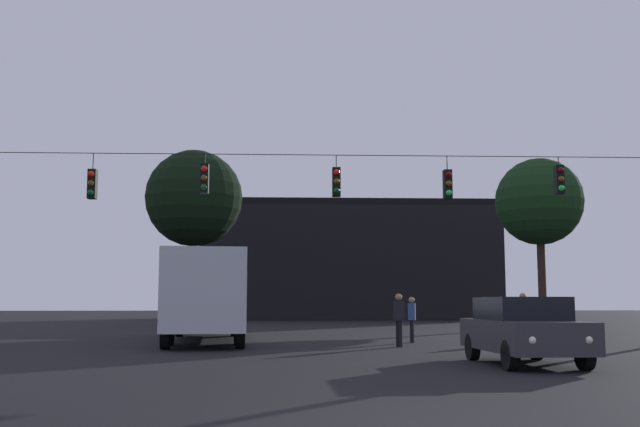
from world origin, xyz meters
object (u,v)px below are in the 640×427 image
at_px(car_near_right, 523,329).
at_px(tree_left_silhouette, 539,202).
at_px(pedestrian_crossing_left, 399,317).
at_px(pedestrian_crossing_center, 523,314).
at_px(pedestrian_crossing_right, 412,317).
at_px(city_bus, 206,289).
at_px(tree_behind_building, 194,199).

height_order(car_near_right, tree_left_silhouette, tree_left_silhouette).
relative_size(car_near_right, pedestrian_crossing_left, 2.64).
bearing_deg(pedestrian_crossing_left, pedestrian_crossing_center, 25.23).
bearing_deg(pedestrian_crossing_right, tree_left_silhouette, 56.89).
xyz_separation_m(pedestrian_crossing_left, pedestrian_crossing_right, (0.81, 2.41, -0.06)).
height_order(car_near_right, pedestrian_crossing_left, pedestrian_crossing_left).
height_order(city_bus, pedestrian_crossing_center, city_bus).
distance_m(pedestrian_crossing_center, pedestrian_crossing_right, 3.86).
height_order(city_bus, tree_left_silhouette, tree_left_silhouette).
relative_size(pedestrian_crossing_center, pedestrian_crossing_right, 1.09).
xyz_separation_m(city_bus, pedestrian_crossing_left, (6.43, -3.48, -0.93)).
distance_m(car_near_right, tree_left_silhouette, 26.25).
height_order(car_near_right, tree_behind_building, tree_behind_building).
relative_size(city_bus, pedestrian_crossing_left, 6.73).
xyz_separation_m(tree_left_silhouette, tree_behind_building, (-19.67, 2.94, 0.50)).
bearing_deg(tree_behind_building, pedestrian_crossing_center, -52.81).
distance_m(pedestrian_crossing_left, tree_behind_building, 23.21).
xyz_separation_m(pedestrian_crossing_center, tree_behind_building, (-13.76, 18.14, 6.48)).
distance_m(city_bus, pedestrian_crossing_right, 7.38).
relative_size(car_near_right, tree_behind_building, 0.42).
bearing_deg(pedestrian_crossing_left, pedestrian_crossing_right, 71.53).
distance_m(pedestrian_crossing_center, tree_behind_building, 23.67).
relative_size(pedestrian_crossing_left, pedestrian_crossing_center, 0.97).
height_order(pedestrian_crossing_center, tree_left_silhouette, tree_left_silhouette).
bearing_deg(tree_left_silhouette, pedestrian_crossing_center, -111.27).
xyz_separation_m(city_bus, tree_left_silhouette, (17.00, 13.90, 5.09)).
bearing_deg(car_near_right, pedestrian_crossing_left, 105.68).
relative_size(pedestrian_crossing_left, tree_left_silhouette, 0.18).
bearing_deg(tree_left_silhouette, pedestrian_crossing_right, -123.11).
distance_m(car_near_right, pedestrian_crossing_right, 9.08).
bearing_deg(city_bus, pedestrian_crossing_center, -6.62).
bearing_deg(pedestrian_crossing_right, pedestrian_crossing_left, -108.47).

